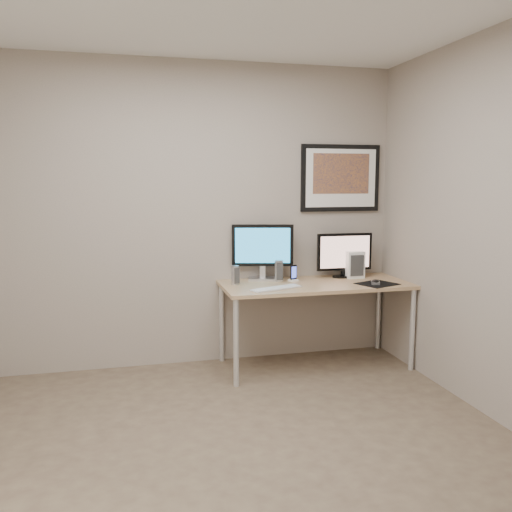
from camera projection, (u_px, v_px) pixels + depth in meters
The scene contains 13 objects.
floor at pixel (233, 454), 3.19m from camera, with size 3.60×3.60×0.00m, color #4F3F31.
room at pixel (217, 174), 3.40m from camera, with size 3.60×3.60×3.60m.
desk at pixel (315, 290), 4.64m from camera, with size 1.60×0.70×0.73m.
framed_art at pixel (340, 178), 4.91m from camera, with size 0.75×0.04×0.60m.
monitor_large at pixel (263, 249), 4.74m from camera, with size 0.53×0.23×0.49m.
monitor_tv at pixel (344, 254), 4.86m from camera, with size 0.51×0.12×0.40m.
speaker_left at pixel (235, 275), 4.55m from camera, with size 0.06×0.06×0.16m, color #BBBBC0.
speaker_right at pixel (279, 271), 4.70m from camera, with size 0.07×0.07×0.19m, color #BBBBC0.
phone_dock at pixel (293, 273), 4.70m from camera, with size 0.07×0.07×0.14m, color black.
keyboard at pixel (276, 288), 4.36m from camera, with size 0.45×0.12×0.02m, color silver.
mousepad at pixel (377, 284), 4.58m from camera, with size 0.30×0.27×0.00m, color black.
mouse at pixel (375, 282), 4.57m from camera, with size 0.06×0.11×0.04m, color black.
fan_unit at pixel (354, 265), 4.86m from camera, with size 0.16×0.11×0.24m, color white.
Camera 1 is at (-0.59, -2.94, 1.60)m, focal length 38.00 mm.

